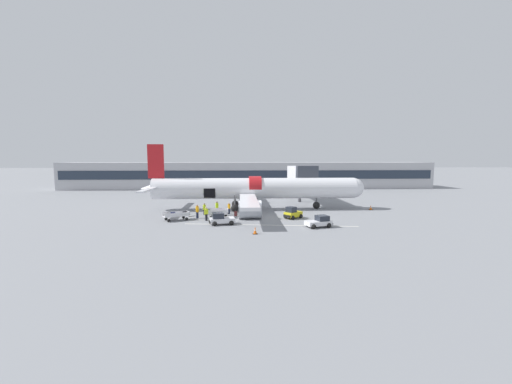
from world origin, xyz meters
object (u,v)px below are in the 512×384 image
Objects in this scene: ground_crew_loader_b at (197,211)px; ground_crew_driver at (229,208)px; baggage_cart_loading at (219,214)px; baggage_tug_mid at (221,219)px; baggage_cart_queued at (177,216)px; ground_crew_loader_a at (204,209)px; ground_crew_helper at (206,213)px; baggage_tug_lead at (293,213)px; suitcase_on_tarmac_upright at (236,214)px; baggage_tug_rear at (319,222)px; airplane at (252,189)px; ground_crew_supervisor at (217,207)px.

ground_crew_loader_b is 5.11m from ground_crew_driver.
baggage_cart_loading is 3.05m from ground_crew_driver.
baggage_tug_mid reaches higher than baggage_cart_queued.
ground_crew_loader_a is 0.90× the size of ground_crew_loader_b.
baggage_tug_mid is at bearing -83.48° from baggage_cart_loading.
baggage_tug_lead is at bearing 4.82° from ground_crew_helper.
ground_crew_loader_b is at bearing -165.31° from suitcase_on_tarmac_upright.
baggage_tug_rear is 15.87m from ground_crew_loader_b.
ground_crew_helper is at bearing -125.17° from airplane.
ground_crew_driver is 2.13m from suitcase_on_tarmac_upright.
ground_crew_helper reaches higher than baggage_cart_queued.
ground_crew_supervisor is 5.00m from ground_crew_helper.
baggage_cart_queued is at bearing -178.17° from baggage_tug_lead.
baggage_tug_mid is at bearing -67.85° from ground_crew_loader_a.
airplane is at bearing 66.75° from suitcase_on_tarmac_upright.
ground_crew_loader_a is at bearing -169.50° from ground_crew_driver.
ground_crew_loader_b is at bearing 129.00° from ground_crew_helper.
baggage_tug_lead is at bearing 111.83° from baggage_tug_rear.
ground_crew_helper is at bearing -51.00° from ground_crew_loader_b.
ground_crew_driver is at bearing -131.46° from airplane.
baggage_tug_rear is 1.87× the size of ground_crew_helper.
baggage_tug_rear is at bearing -22.67° from ground_crew_loader_b.
ground_crew_supervisor is 2.26× the size of suitcase_on_tarmac_upright.
ground_crew_helper reaches higher than ground_crew_loader_a.
ground_crew_loader_b reaches higher than baggage_cart_queued.
baggage_cart_queued is 4.82m from ground_crew_loader_a.
ground_crew_supervisor is at bearing 43.03° from baggage_cart_queued.
ground_crew_supervisor is at bearing 97.74° from baggage_tug_mid.
baggage_tug_mid is 0.94× the size of baggage_cart_loading.
ground_crew_loader_a is at bearing 112.15° from baggage_tug_mid.
baggage_cart_queued is at bearing 153.47° from baggage_tug_mid.
ground_crew_driver is 0.91× the size of ground_crew_supervisor.
ground_crew_loader_a is at bearing 164.70° from baggage_tug_lead.
ground_crew_supervisor reaches higher than baggage_tug_lead.
baggage_cart_loading is 2.10× the size of ground_crew_loader_a.
baggage_tug_lead is 1.64× the size of ground_crew_driver.
baggage_tug_mid is at bearing -26.53° from baggage_cart_queued.
ground_crew_helper reaches higher than ground_crew_driver.
airplane reaches higher than baggage_tug_lead.
ground_crew_loader_a is at bearing 75.42° from ground_crew_loader_b.
ground_crew_loader_a is (-2.68, 6.58, 0.25)m from baggage_tug_mid.
ground_crew_loader_b is 1.12× the size of ground_crew_driver.
baggage_cart_queued is at bearing -163.50° from baggage_cart_loading.
baggage_cart_loading reaches higher than baggage_cart_queued.
ground_crew_supervisor is at bearing 78.60° from ground_crew_helper.
airplane is at bearing 118.69° from baggage_tug_rear.
airplane is 15.16m from baggage_tug_rear.
ground_crew_driver is 0.93× the size of ground_crew_helper.
baggage_tug_lead is (5.02, -7.73, -2.44)m from airplane.
baggage_tug_lead is 12.50m from ground_crew_loader_b.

